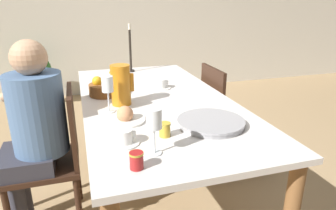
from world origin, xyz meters
The scene contains 18 objects.
ground_plane centered at (0.00, 0.00, 0.00)m, with size 20.00×20.00×0.00m, color tan.
wall_back centered at (0.00, 2.74, 1.30)m, with size 10.00×0.06×2.60m.
dining_table centered at (0.00, 0.00, 0.66)m, with size 0.91×1.87×0.76m.
chair_person_side centered at (-0.64, -0.04, 0.46)m, with size 0.42×0.42×0.87m.
chair_opposite centered at (0.64, 0.25, 0.46)m, with size 0.42×0.42×0.87m.
person_seated centered at (-0.73, -0.07, 0.69)m, with size 0.39×0.41×1.16m.
red_pitcher centered at (-0.22, -0.05, 0.88)m, with size 0.14×0.12×0.24m.
wine_glass_water centered at (-0.31, -0.16, 0.91)m, with size 0.06×0.06×0.21m.
wine_glass_juice centered at (-0.19, -0.70, 0.90)m, with size 0.06×0.06×0.20m.
teacup_near_person centered at (-0.29, -0.58, 0.78)m, with size 0.14×0.14×0.07m.
teacup_across centered at (0.10, 0.21, 0.78)m, with size 0.14×0.14×0.07m.
serving_tray centered at (0.16, -0.50, 0.77)m, with size 0.34×0.34×0.03m.
bread_plate centered at (-0.25, -0.32, 0.78)m, with size 0.21×0.21×0.09m.
jam_jar_amber centered at (-0.28, -0.79, 0.79)m, with size 0.06×0.06×0.07m.
jam_jar_red centered at (-0.10, -0.56, 0.79)m, with size 0.06×0.06×0.07m.
fruit_bowl centered at (-0.30, 0.17, 0.80)m, with size 0.20×0.20×0.13m.
candlestick_tall centered at (-0.01, 0.79, 0.92)m, with size 0.06×0.06×0.41m.
potted_plant centered at (-0.98, 2.39, 0.43)m, with size 0.37×0.37×0.67m.
Camera 1 is at (-0.45, -1.77, 1.36)m, focal length 32.00 mm.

